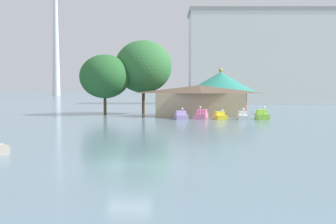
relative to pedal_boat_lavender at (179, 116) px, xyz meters
The scene contains 11 objects.
ground_plane 37.21m from the pedal_boat_lavender, 96.15° to the right, with size 2000.00×2000.00×0.00m, color slate.
pedal_boat_lavender is the anchor object (origin of this frame).
pedal_boat_pink 3.10m from the pedal_boat_lavender, 18.53° to the left, with size 2.10×2.54×1.80m.
pedal_boat_yellow 5.44m from the pedal_boat_lavender, ahead, with size 1.88×2.50×1.41m.
pedal_boat_white 8.54m from the pedal_boat_lavender, ahead, with size 1.49×2.62×1.66m.
pedal_boat_lime 11.30m from the pedal_boat_lavender, ahead, with size 1.63×2.60×1.88m.
boathouse 7.40m from the pedal_boat_lavender, 65.37° to the left, with size 14.38×7.91×4.81m.
green_roof_pavilion 16.35m from the pedal_boat_lavender, 63.13° to the left, with size 12.71×12.71×7.80m.
shoreline_tree_tall_left 16.92m from the pedal_boat_lavender, 139.61° to the left, with size 8.21×8.21×9.83m.
shoreline_tree_mid 16.12m from the pedal_boat_lavender, 114.85° to the left, with size 9.57×9.57×12.40m.
background_building_block 71.42m from the pedal_boat_lavender, 69.71° to the left, with size 40.62×14.72×26.58m.
Camera 1 is at (2.16, -24.33, 4.20)m, focal length 47.03 mm.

